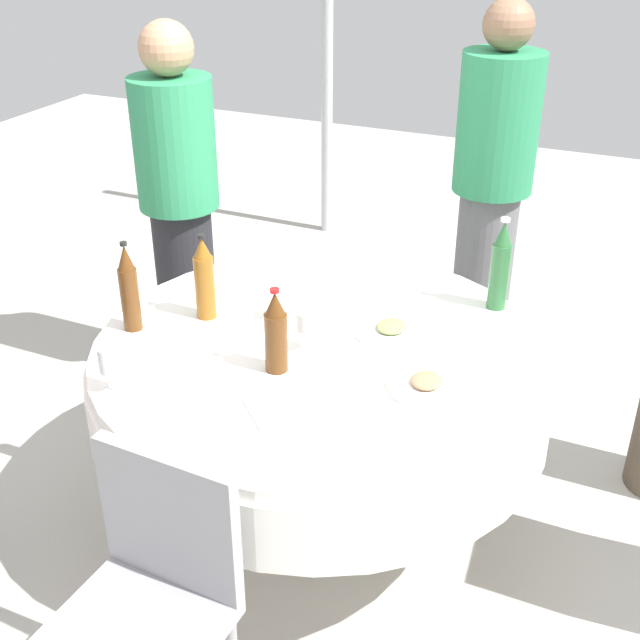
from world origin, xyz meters
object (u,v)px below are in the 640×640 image
at_px(bottle_brown_near, 129,289).
at_px(plate_north, 426,385).
at_px(bottle_green_left, 500,267).
at_px(bottle_brown_east, 276,333).
at_px(wine_glass_far, 294,292).
at_px(person_east, 180,206).
at_px(plate_front, 391,330).
at_px(bottle_amber_rear, 204,279).
at_px(wine_glass_east, 109,361).
at_px(dining_table, 320,382).
at_px(chair_far, 150,591).
at_px(wine_glass_west, 307,322).
at_px(person_left, 491,193).

xyz_separation_m(bottle_brown_near, plate_north, (-0.05, 1.01, -0.13)).
distance_m(bottle_green_left, bottle_brown_east, 0.86).
distance_m(wine_glass_far, person_east, 0.99).
height_order(wine_glass_far, plate_front, wine_glass_far).
bearing_deg(bottle_amber_rear, wine_glass_east, -1.80).
bearing_deg(dining_table, plate_front, 130.91).
relative_size(bottle_brown_east, chair_far, 0.32).
bearing_deg(wine_glass_east, bottle_brown_near, -153.98).
distance_m(wine_glass_west, plate_front, 0.31).
xyz_separation_m(bottle_amber_rear, plate_north, (0.12, 0.83, -0.13)).
bearing_deg(bottle_green_left, bottle_brown_near, -59.08).
relative_size(bottle_amber_rear, person_east, 0.19).
bearing_deg(bottle_green_left, chair_far, -19.68).
bearing_deg(person_left, bottle_brown_east, -90.80).
bearing_deg(plate_north, bottle_brown_east, -79.09).
height_order(bottle_brown_near, wine_glass_west, bottle_brown_near).
bearing_deg(dining_table, wine_glass_west, -25.79).
distance_m(wine_glass_west, person_east, 1.17).
bearing_deg(wine_glass_east, plate_front, 135.95).
xyz_separation_m(bottle_brown_near, plate_front, (-0.32, 0.81, -0.13)).
bearing_deg(bottle_green_left, bottle_brown_east, -37.38).
distance_m(wine_glass_west, plate_north, 0.43).
bearing_deg(person_east, bottle_brown_east, -99.02).
xyz_separation_m(bottle_brown_east, person_east, (-0.86, -0.89, -0.03)).
height_order(dining_table, person_east, person_east).
height_order(wine_glass_west, person_east, person_east).
xyz_separation_m(dining_table, wine_glass_west, (0.05, -0.02, 0.25)).
bearing_deg(chair_far, person_east, -57.75).
bearing_deg(bottle_amber_rear, bottle_brown_east, 60.67).
relative_size(person_east, chair_far, 1.84).
relative_size(wine_glass_far, plate_north, 0.67).
distance_m(dining_table, bottle_amber_rear, 0.52).
relative_size(plate_front, chair_far, 0.29).
relative_size(bottle_green_left, wine_glass_east, 2.25).
bearing_deg(wine_glass_east, bottle_green_left, 137.18).
height_order(dining_table, bottle_brown_near, bottle_brown_near).
height_order(dining_table, plate_north, plate_north).
bearing_deg(wine_glass_far, bottle_green_left, 122.75).
distance_m(bottle_brown_near, plate_north, 1.02).
height_order(wine_glass_far, chair_far, wine_glass_far).
relative_size(wine_glass_west, person_east, 0.09).
bearing_deg(wine_glass_far, bottle_brown_near, -61.51).
relative_size(wine_glass_east, plate_front, 0.60).
xyz_separation_m(wine_glass_west, wine_glass_far, (-0.15, -0.12, 0.01)).
height_order(bottle_brown_east, wine_glass_far, bottle_brown_east).
bearing_deg(plate_north, chair_far, -28.00).
bearing_deg(person_left, bottle_brown_near, -110.24).
distance_m(bottle_green_left, chair_far, 1.56).
relative_size(bottle_amber_rear, person_left, 0.18).
relative_size(person_left, person_east, 1.05).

